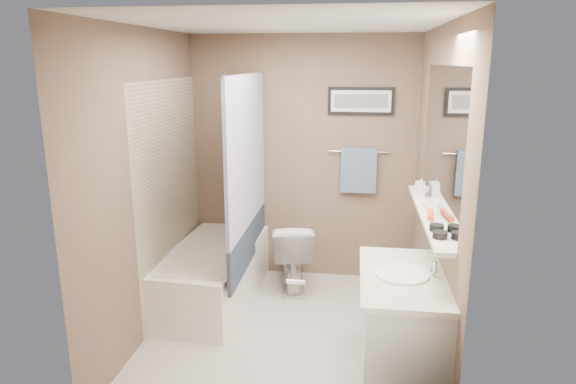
# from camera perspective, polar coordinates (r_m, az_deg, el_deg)

# --- Properties ---
(ground) EXTENTS (2.50, 2.50, 0.00)m
(ground) POSITION_cam_1_polar(r_m,az_deg,el_deg) (4.32, -0.27, -15.45)
(ground) COLOR beige
(ground) RESTS_ON ground
(ceiling) EXTENTS (2.20, 2.50, 0.04)m
(ceiling) POSITION_cam_1_polar(r_m,az_deg,el_deg) (3.75, -0.32, 17.91)
(ceiling) COLOR white
(ceiling) RESTS_ON wall_back
(wall_back) EXTENTS (2.20, 0.04, 2.40)m
(wall_back) POSITION_cam_1_polar(r_m,az_deg,el_deg) (5.06, 1.62, 3.56)
(wall_back) COLOR brown
(wall_back) RESTS_ON ground
(wall_front) EXTENTS (2.20, 0.04, 2.40)m
(wall_front) POSITION_cam_1_polar(r_m,az_deg,el_deg) (2.71, -3.90, -6.18)
(wall_front) COLOR brown
(wall_front) RESTS_ON ground
(wall_left) EXTENTS (0.04, 2.50, 2.40)m
(wall_left) POSITION_cam_1_polar(r_m,az_deg,el_deg) (4.15, -15.23, 0.65)
(wall_left) COLOR brown
(wall_left) RESTS_ON ground
(wall_right) EXTENTS (0.04, 2.50, 2.40)m
(wall_right) POSITION_cam_1_polar(r_m,az_deg,el_deg) (3.87, 15.74, -0.36)
(wall_right) COLOR brown
(wall_right) RESTS_ON ground
(tile_surround) EXTENTS (0.02, 1.55, 2.00)m
(tile_surround) POSITION_cam_1_polar(r_m,az_deg,el_deg) (4.65, -12.87, -0.29)
(tile_surround) COLOR #B7A88A
(tile_surround) RESTS_ON wall_left
(curtain_rod) EXTENTS (0.02, 1.55, 0.02)m
(curtain_rod) POSITION_cam_1_polar(r_m,az_deg,el_deg) (4.31, -4.78, 13.02)
(curtain_rod) COLOR silver
(curtain_rod) RESTS_ON wall_left
(curtain_upper) EXTENTS (0.03, 1.45, 1.28)m
(curtain_upper) POSITION_cam_1_polar(r_m,az_deg,el_deg) (4.37, -4.61, 4.48)
(curtain_upper) COLOR silver
(curtain_upper) RESTS_ON curtain_rod
(curtain_lower) EXTENTS (0.03, 1.45, 0.36)m
(curtain_lower) POSITION_cam_1_polar(r_m,az_deg,el_deg) (4.59, -4.40, -5.67)
(curtain_lower) COLOR #2A384E
(curtain_lower) RESTS_ON curtain_rod
(mirror) EXTENTS (0.02, 1.60, 1.00)m
(mirror) POSITION_cam_1_polar(r_m,az_deg,el_deg) (3.65, 16.66, 5.44)
(mirror) COLOR silver
(mirror) RESTS_ON wall_right
(shelf) EXTENTS (0.12, 1.60, 0.03)m
(shelf) POSITION_cam_1_polar(r_m,az_deg,el_deg) (3.75, 15.27, -2.39)
(shelf) COLOR silver
(shelf) RESTS_ON wall_right
(towel_bar) EXTENTS (0.60, 0.02, 0.02)m
(towel_bar) POSITION_cam_1_polar(r_m,az_deg,el_deg) (5.00, 7.91, 4.47)
(towel_bar) COLOR silver
(towel_bar) RESTS_ON wall_back
(towel) EXTENTS (0.34, 0.05, 0.44)m
(towel) POSITION_cam_1_polar(r_m,az_deg,el_deg) (5.01, 7.84, 2.40)
(towel) COLOR #7C9AB4
(towel) RESTS_ON towel_bar
(art_frame) EXTENTS (0.62, 0.02, 0.26)m
(art_frame) POSITION_cam_1_polar(r_m,az_deg,el_deg) (4.96, 8.11, 9.97)
(art_frame) COLOR black
(art_frame) RESTS_ON wall_back
(art_mat) EXTENTS (0.56, 0.00, 0.20)m
(art_mat) POSITION_cam_1_polar(r_m,az_deg,el_deg) (4.94, 8.11, 9.96)
(art_mat) COLOR white
(art_mat) RESTS_ON art_frame
(art_image) EXTENTS (0.50, 0.00, 0.13)m
(art_image) POSITION_cam_1_polar(r_m,az_deg,el_deg) (4.94, 8.11, 9.96)
(art_image) COLOR #595959
(art_image) RESTS_ON art_mat
(door) EXTENTS (0.80, 0.02, 2.00)m
(door) POSITION_cam_1_polar(r_m,az_deg,el_deg) (2.72, 7.75, -10.71)
(door) COLOR silver
(door) RESTS_ON wall_front
(door_handle) EXTENTS (0.10, 0.02, 0.02)m
(door_handle) POSITION_cam_1_polar(r_m,az_deg,el_deg) (2.79, 0.85, -9.97)
(door_handle) COLOR silver
(door_handle) RESTS_ON door
(bathtub) EXTENTS (0.80, 1.54, 0.50)m
(bathtub) POSITION_cam_1_polar(r_m,az_deg,el_deg) (4.80, -8.42, -9.06)
(bathtub) COLOR white
(bathtub) RESTS_ON ground
(tub_rim) EXTENTS (0.56, 1.36, 0.02)m
(tub_rim) POSITION_cam_1_polar(r_m,az_deg,el_deg) (4.71, -8.53, -6.27)
(tub_rim) COLOR silver
(tub_rim) RESTS_ON bathtub
(toilet) EXTENTS (0.48, 0.71, 0.67)m
(toilet) POSITION_cam_1_polar(r_m,az_deg,el_deg) (4.98, 0.44, -6.98)
(toilet) COLOR silver
(toilet) RESTS_ON ground
(vanity) EXTENTS (0.51, 0.90, 0.80)m
(vanity) POSITION_cam_1_polar(r_m,az_deg,el_deg) (3.55, 12.46, -15.54)
(vanity) COLOR silver
(vanity) RESTS_ON ground
(countertop) EXTENTS (0.54, 0.96, 0.04)m
(countertop) POSITION_cam_1_polar(r_m,az_deg,el_deg) (3.36, 12.68, -9.30)
(countertop) COLOR beige
(countertop) RESTS_ON vanity
(sink_basin) EXTENTS (0.34, 0.34, 0.01)m
(sink_basin) POSITION_cam_1_polar(r_m,az_deg,el_deg) (3.35, 12.53, -8.86)
(sink_basin) COLOR white
(sink_basin) RESTS_ON countertop
(faucet_spout) EXTENTS (0.02, 0.02, 0.10)m
(faucet_spout) POSITION_cam_1_polar(r_m,az_deg,el_deg) (3.36, 16.01, -8.25)
(faucet_spout) COLOR silver
(faucet_spout) RESTS_ON countertop
(faucet_knob) EXTENTS (0.05, 0.05, 0.05)m
(faucet_knob) POSITION_cam_1_polar(r_m,az_deg,el_deg) (3.45, 15.76, -7.92)
(faucet_knob) COLOR silver
(faucet_knob) RESTS_ON countertop
(candle_bowl_near) EXTENTS (0.09, 0.09, 0.04)m
(candle_bowl_near) POSITION_cam_1_polar(r_m,az_deg,el_deg) (3.22, 16.53, -4.59)
(candle_bowl_near) COLOR black
(candle_bowl_near) RESTS_ON shelf
(candle_bowl_far) EXTENTS (0.09, 0.09, 0.04)m
(candle_bowl_far) POSITION_cam_1_polar(r_m,az_deg,el_deg) (3.35, 16.19, -3.83)
(candle_bowl_far) COLOR black
(candle_bowl_far) RESTS_ON shelf
(hair_brush_front) EXTENTS (0.07, 0.22, 0.04)m
(hair_brush_front) POSITION_cam_1_polar(r_m,az_deg,el_deg) (3.62, 15.56, -2.41)
(hair_brush_front) COLOR #D44A1D
(hair_brush_front) RESTS_ON shelf
(pink_comb) EXTENTS (0.03, 0.16, 0.01)m
(pink_comb) POSITION_cam_1_polar(r_m,az_deg,el_deg) (3.87, 15.04, -1.55)
(pink_comb) COLOR pink
(pink_comb) RESTS_ON shelf
(glass_jar) EXTENTS (0.08, 0.08, 0.10)m
(glass_jar) POSITION_cam_1_polar(r_m,az_deg,el_deg) (4.22, 14.45, 0.45)
(glass_jar) COLOR white
(glass_jar) RESTS_ON shelf
(soap_bottle) EXTENTS (0.06, 0.06, 0.14)m
(soap_bottle) POSITION_cam_1_polar(r_m,az_deg,el_deg) (4.15, 14.58, 0.45)
(soap_bottle) COLOR #999999
(soap_bottle) RESTS_ON shelf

